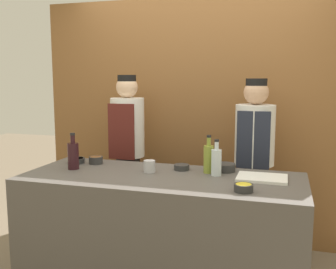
% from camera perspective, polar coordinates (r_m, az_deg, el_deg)
% --- Properties ---
extents(cabinet_wall, '(3.22, 0.18, 2.40)m').
position_cam_1_polar(cabinet_wall, '(3.98, 4.44, 2.05)').
color(cabinet_wall, brown).
rests_on(cabinet_wall, ground_plane).
extents(counter, '(2.03, 0.82, 0.93)m').
position_cam_1_polar(counter, '(3.00, -0.93, -14.63)').
color(counter, '#514C47').
rests_on(counter, ground_plane).
extents(sauce_bowl_purple, '(0.17, 0.17, 0.06)m').
position_cam_1_polar(sauce_bowl_purple, '(3.02, 8.19, -4.67)').
color(sauce_bowl_purple, '#2D2D2D').
rests_on(sauce_bowl_purple, counter).
extents(sauce_bowl_orange, '(0.12, 0.12, 0.04)m').
position_cam_1_polar(sauce_bowl_orange, '(3.03, 1.99, -4.72)').
color(sauce_bowl_orange, '#2D2D2D').
rests_on(sauce_bowl_orange, counter).
extents(sauce_bowl_yellow, '(0.12, 0.12, 0.05)m').
position_cam_1_polar(sauce_bowl_yellow, '(2.51, 10.90, -7.55)').
color(sauce_bowl_yellow, '#2D2D2D').
rests_on(sauce_bowl_yellow, counter).
extents(sauce_bowl_brown, '(0.11, 0.11, 0.06)m').
position_cam_1_polar(sauce_bowl_brown, '(3.30, -10.44, -3.62)').
color(sauce_bowl_brown, '#2D2D2D').
rests_on(sauce_bowl_brown, counter).
extents(sauce_bowl_red, '(0.14, 0.14, 0.04)m').
position_cam_1_polar(sauce_bowl_red, '(3.36, -13.16, -3.66)').
color(sauce_bowl_red, '#2D2D2D').
rests_on(sauce_bowl_red, counter).
extents(cutting_board, '(0.34, 0.26, 0.02)m').
position_cam_1_polar(cutting_board, '(2.83, 13.49, -6.14)').
color(cutting_board, white).
rests_on(cutting_board, counter).
extents(bottle_wine, '(0.09, 0.09, 0.28)m').
position_cam_1_polar(bottle_wine, '(3.12, -13.60, -2.92)').
color(bottle_wine, black).
rests_on(bottle_wine, counter).
extents(bottle_oil, '(0.08, 0.08, 0.28)m').
position_cam_1_polar(bottle_oil, '(2.93, 5.91, -3.44)').
color(bottle_oil, olive).
rests_on(bottle_oil, counter).
extents(bottle_clear, '(0.07, 0.07, 0.26)m').
position_cam_1_polar(bottle_clear, '(2.86, 7.04, -3.91)').
color(bottle_clear, silver).
rests_on(bottle_clear, counter).
extents(cup_steel, '(0.09, 0.09, 0.09)m').
position_cam_1_polar(cup_steel, '(2.95, -2.71, -4.64)').
color(cup_steel, '#B7B7BC').
rests_on(cup_steel, counter).
extents(chef_left, '(0.32, 0.32, 1.65)m').
position_cam_1_polar(chef_left, '(3.79, -5.85, -2.76)').
color(chef_left, '#28282D').
rests_on(chef_left, ground_plane).
extents(chef_right, '(0.34, 0.34, 1.62)m').
position_cam_1_polar(chef_right, '(3.52, 12.35, -4.15)').
color(chef_right, '#28282D').
rests_on(chef_right, ground_plane).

